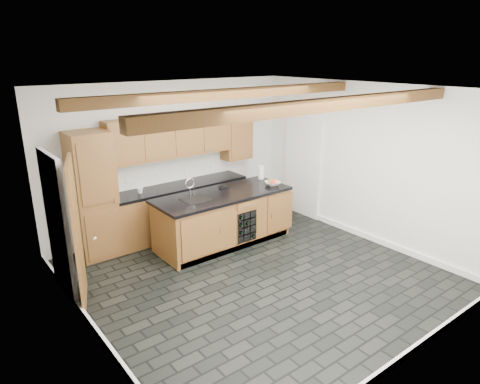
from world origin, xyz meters
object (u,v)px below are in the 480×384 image
at_px(fruit_bowl, 273,183).
at_px(paper_towel, 261,172).
at_px(kitchen_scale, 223,187).
at_px(island, 224,218).

relative_size(fruit_bowl, paper_towel, 1.10).
height_order(kitchen_scale, paper_towel, paper_towel).
bearing_deg(paper_towel, fruit_bowl, -103.75).
bearing_deg(fruit_bowl, island, 170.83).
distance_m(island, paper_towel, 1.30).
distance_m(island, kitchen_scale, 0.59).
height_order(kitchen_scale, fruit_bowl, fruit_bowl).
bearing_deg(paper_towel, kitchen_scale, -178.27).
distance_m(island, fruit_bowl, 1.13).
distance_m(fruit_bowl, paper_towel, 0.48).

